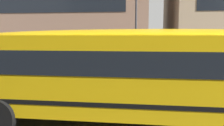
# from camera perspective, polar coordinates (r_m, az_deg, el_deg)

# --- Properties ---
(ground_plane) EXTENTS (400.00, 400.00, 0.00)m
(ground_plane) POSITION_cam_1_polar(r_m,az_deg,el_deg) (9.53, 17.31, -10.61)
(ground_plane) COLOR #38383D
(sidewalk_far) EXTENTS (120.00, 3.00, 0.01)m
(sidewalk_far) POSITION_cam_1_polar(r_m,az_deg,el_deg) (17.22, 12.63, -2.75)
(sidewalk_far) COLOR gray
(sidewalk_far) RESTS_ON ground_plane
(lane_centreline) EXTENTS (110.00, 0.16, 0.01)m
(lane_centreline) POSITION_cam_1_polar(r_m,az_deg,el_deg) (9.53, 17.31, -10.59)
(lane_centreline) COLOR silver
(lane_centreline) RESTS_ON ground_plane
(school_bus) EXTENTS (13.31, 3.24, 2.97)m
(school_bus) POSITION_cam_1_polar(r_m,az_deg,el_deg) (7.29, 12.01, -1.52)
(school_bus) COLOR yellow
(school_bus) RESTS_ON ground_plane
(parked_car_black_beside_sign) EXTENTS (3.93, 1.95, 1.64)m
(parked_car_black_beside_sign) POSITION_cam_1_polar(r_m,az_deg,el_deg) (16.23, -21.32, -0.63)
(parked_car_black_beside_sign) COLOR black
(parked_car_black_beside_sign) RESTS_ON ground_plane
(street_lamp) EXTENTS (0.44, 0.44, 6.80)m
(street_lamp) POSITION_cam_1_polar(r_m,az_deg,el_deg) (16.29, 5.81, 12.05)
(street_lamp) COLOR #38383D
(street_lamp) RESTS_ON ground_plane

